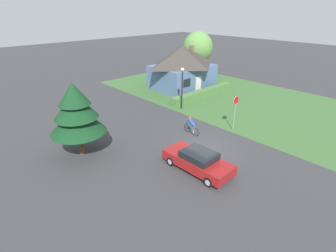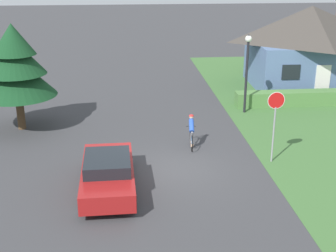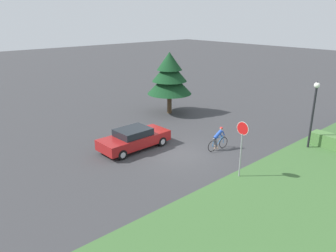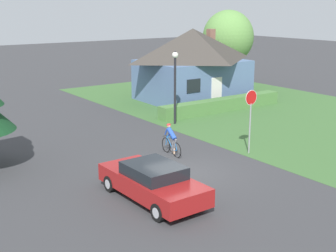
# 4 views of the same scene
# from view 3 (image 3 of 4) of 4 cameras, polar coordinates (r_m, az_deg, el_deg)

# --- Properties ---
(ground_plane) EXTENTS (140.00, 140.00, 0.00)m
(ground_plane) POSITION_cam_3_polar(r_m,az_deg,el_deg) (20.10, 1.86, -4.95)
(ground_plane) COLOR #38383A
(sedan_left_lane) EXTENTS (2.00, 4.63, 1.35)m
(sedan_left_lane) POSITION_cam_3_polar(r_m,az_deg,el_deg) (20.79, -5.91, -2.19)
(sedan_left_lane) COLOR maroon
(sedan_left_lane) RESTS_ON ground
(cyclist) EXTENTS (0.44, 1.71, 1.48)m
(cyclist) POSITION_cam_3_polar(r_m,az_deg,el_deg) (20.76, 8.71, -2.27)
(cyclist) COLOR black
(cyclist) RESTS_ON ground
(stop_sign) EXTENTS (0.70, 0.07, 3.03)m
(stop_sign) POSITION_cam_3_polar(r_m,az_deg,el_deg) (17.04, 12.74, -2.17)
(stop_sign) COLOR gray
(stop_sign) RESTS_ON ground
(street_lamp) EXTENTS (0.35, 0.35, 4.30)m
(street_lamp) POSITION_cam_3_polar(r_m,az_deg,el_deg) (22.13, 24.09, 3.40)
(street_lamp) COLOR black
(street_lamp) RESTS_ON ground
(conifer_tall_near) EXTENTS (3.75, 3.75, 5.21)m
(conifer_tall_near) POSITION_cam_3_polar(r_m,az_deg,el_deg) (27.72, 0.26, 8.68)
(conifer_tall_near) COLOR #4C3823
(conifer_tall_near) RESTS_ON ground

